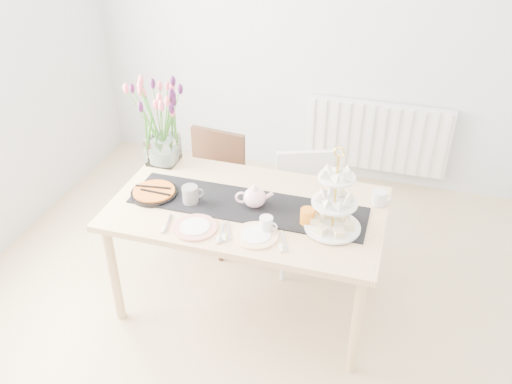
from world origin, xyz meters
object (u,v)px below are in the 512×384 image
(cake_stand, at_px, (334,209))
(plate_right, at_px, (256,235))
(tulip_vase, at_px, (159,110))
(mug_white, at_px, (266,224))
(tart_tin, at_px, (154,193))
(cream_jug, at_px, (379,198))
(mug_grey, at_px, (190,195))
(chair_brown, at_px, (212,181))
(plate_left, at_px, (195,227))
(dining_table, at_px, (248,216))
(teapot, at_px, (255,197))
(chair_white, at_px, (306,202))
(mug_orange, at_px, (307,217))
(radiator, at_px, (377,137))

(cake_stand, xyz_separation_m, plate_right, (-0.38, -0.19, -0.13))
(tulip_vase, xyz_separation_m, mug_white, (0.86, -0.54, -0.33))
(mug_white, xyz_separation_m, plate_right, (-0.04, -0.06, -0.04))
(cake_stand, bearing_deg, mug_white, -160.67)
(tulip_vase, distance_m, tart_tin, 0.54)
(cream_jug, bearing_deg, mug_grey, -166.16)
(chair_brown, height_order, plate_left, chair_brown)
(dining_table, relative_size, plate_right, 6.51)
(teapot, xyz_separation_m, plate_left, (-0.26, -0.30, -0.06))
(tulip_vase, relative_size, plate_right, 2.76)
(teapot, distance_m, plate_left, 0.40)
(dining_table, relative_size, cake_stand, 3.49)
(teapot, distance_m, plate_right, 0.29)
(dining_table, distance_m, plate_right, 0.31)
(chair_white, relative_size, tulip_vase, 1.18)
(mug_orange, relative_size, plate_left, 0.39)
(dining_table, height_order, tulip_vase, tulip_vase)
(cream_jug, bearing_deg, tart_tin, -169.63)
(tart_tin, xyz_separation_m, mug_grey, (0.24, -0.01, 0.04))
(teapot, xyz_separation_m, plate_right, (0.09, -0.27, -0.06))
(cream_jug, xyz_separation_m, tart_tin, (-1.31, -0.29, -0.03))
(teapot, distance_m, cream_jug, 0.73)
(radiator, xyz_separation_m, mug_orange, (-0.23, -1.80, 0.35))
(teapot, bearing_deg, chair_brown, 113.21)
(tart_tin, xyz_separation_m, plate_right, (0.71, -0.22, -0.01))
(cake_stand, distance_m, teapot, 0.48)
(mug_orange, bearing_deg, mug_grey, 147.54)
(mug_grey, bearing_deg, cake_stand, -39.48)
(radiator, relative_size, cream_jug, 13.76)
(chair_white, relative_size, mug_orange, 8.23)
(dining_table, height_order, mug_orange, mug_orange)
(tulip_vase, height_order, teapot, tulip_vase)
(plate_left, height_order, plate_right, same)
(radiator, bearing_deg, dining_table, -109.35)
(chair_brown, height_order, chair_white, chair_brown)
(radiator, distance_m, chair_brown, 1.54)
(mug_white, xyz_separation_m, mug_orange, (0.20, 0.13, 0.00))
(cream_jug, xyz_separation_m, plate_left, (-0.95, -0.53, -0.04))
(mug_orange, bearing_deg, tulip_vase, 126.94)
(dining_table, xyz_separation_m, cake_stand, (0.52, -0.08, 0.21))
(chair_white, xyz_separation_m, cream_jug, (0.49, -0.32, 0.33))
(mug_grey, bearing_deg, tart_tin, 138.14)
(chair_brown, bearing_deg, teapot, -43.47)
(cake_stand, height_order, teapot, cake_stand)
(cake_stand, distance_m, tart_tin, 1.10)
(radiator, xyz_separation_m, tulip_vase, (-1.30, -1.38, 0.67))
(tart_tin, bearing_deg, radiator, 56.41)
(tart_tin, bearing_deg, plate_right, -16.99)
(mug_grey, relative_size, plate_left, 0.45)
(chair_brown, height_order, tart_tin, chair_brown)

